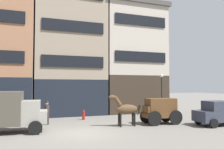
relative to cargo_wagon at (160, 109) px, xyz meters
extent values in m
plane|color=slate|center=(-6.41, -1.39, -1.15)|extent=(120.00, 120.00, 0.00)
cube|color=black|center=(-5.64, 9.28, 0.63)|extent=(7.07, 6.14, 3.56)
cube|color=gray|center=(-5.64, 9.28, 9.21)|extent=(7.07, 6.14, 13.60)
cube|color=black|center=(-5.64, 6.15, 4.11)|extent=(5.94, 0.12, 1.10)
cube|color=black|center=(-5.64, 6.15, 7.51)|extent=(5.94, 0.12, 1.10)
cube|color=#33281E|center=(1.56, 9.28, 0.88)|extent=(7.03, 6.14, 4.06)
cube|color=#B7AD9E|center=(1.56, 9.28, 6.82)|extent=(7.03, 6.14, 7.80)
cube|color=#47423D|center=(1.56, 9.28, 10.97)|extent=(7.53, 6.64, 0.50)
cube|color=black|center=(1.56, 6.15, 4.87)|extent=(5.91, 0.12, 1.10)
cube|color=black|center=(1.56, 6.15, 8.77)|extent=(5.91, 0.12, 1.10)
cube|color=brown|center=(0.05, 0.00, -0.45)|extent=(2.75, 1.40, 0.36)
cube|color=brown|center=(0.05, 0.00, 0.28)|extent=(2.33, 1.19, 1.10)
cube|color=brown|center=(-1.10, 0.04, 0.03)|extent=(0.44, 1.05, 0.50)
cylinder|color=black|center=(-0.87, -0.68, -0.60)|extent=(1.10, 0.12, 1.10)
cylinder|color=black|center=(-0.82, 0.74, -0.60)|extent=(1.10, 0.12, 1.10)
cylinder|color=black|center=(0.92, -0.74, -0.60)|extent=(1.10, 0.12, 1.10)
cylinder|color=black|center=(0.98, 0.67, -0.60)|extent=(1.10, 0.12, 1.10)
ellipsoid|color=#513823|center=(-2.85, 0.00, 0.10)|extent=(1.72, 0.66, 0.70)
cylinder|color=#513823|center=(-3.57, 0.02, 0.70)|extent=(0.67, 0.34, 0.76)
ellipsoid|color=#513823|center=(-3.97, 0.04, 1.00)|extent=(0.57, 0.26, 0.30)
cylinder|color=#513823|center=(-2.04, -0.03, -0.05)|extent=(0.27, 0.11, 0.65)
cylinder|color=black|center=(-3.40, -0.16, -0.67)|extent=(0.14, 0.14, 0.95)
cylinder|color=black|center=(-3.39, 0.20, -0.67)|extent=(0.14, 0.14, 0.95)
cylinder|color=black|center=(-2.31, -0.20, -0.67)|extent=(0.14, 0.14, 0.95)
cylinder|color=black|center=(-2.29, 0.16, -0.67)|extent=(0.14, 0.14, 0.95)
cube|color=gray|center=(-9.65, 0.22, 0.12)|extent=(1.52, 1.80, 1.50)
cube|color=gray|center=(-8.95, 0.17, -0.18)|extent=(1.01, 1.51, 0.80)
cube|color=silver|center=(-9.20, 0.19, 0.37)|extent=(0.29, 1.37, 0.64)
cylinder|color=black|center=(-9.13, 1.13, -0.73)|extent=(0.85, 0.28, 0.84)
cylinder|color=black|center=(-9.27, -0.76, -0.73)|extent=(0.85, 0.28, 0.84)
cube|color=#333847|center=(3.82, -2.05, -0.42)|extent=(3.79, 1.81, 0.80)
cube|color=#333847|center=(3.67, -2.04, 0.33)|extent=(1.88, 1.54, 0.70)
cylinder|color=black|center=(5.07, -1.28, -0.82)|extent=(0.67, 0.22, 0.66)
cylinder|color=black|center=(2.67, -1.15, -0.82)|extent=(0.67, 0.22, 0.66)
cylinder|color=black|center=(2.58, -2.82, -0.82)|extent=(0.67, 0.22, 0.66)
cylinder|color=#38332D|center=(-8.43, 2.75, -0.72)|extent=(0.16, 0.16, 0.85)
cylinder|color=#38332D|center=(-8.23, 2.75, -0.72)|extent=(0.16, 0.16, 0.85)
cylinder|color=#38332D|center=(-8.33, 2.75, 0.01)|extent=(0.44, 0.44, 0.62)
sphere|color=tan|center=(-8.33, 2.75, 0.45)|extent=(0.22, 0.22, 0.22)
cylinder|color=#38332D|center=(-8.33, 2.75, 0.55)|extent=(0.28, 0.28, 0.02)
cylinder|color=#38332D|center=(-8.33, 2.75, 0.60)|extent=(0.18, 0.18, 0.09)
cylinder|color=black|center=(2.97, 4.46, 0.75)|extent=(0.12, 0.12, 3.80)
sphere|color=silver|center=(2.97, 4.46, 2.81)|extent=(0.32, 0.32, 0.32)
cylinder|color=maroon|center=(-5.11, 4.18, -0.80)|extent=(0.24, 0.24, 0.70)
sphere|color=maroon|center=(-5.11, 4.18, -0.43)|extent=(0.22, 0.22, 0.22)
camera|label=1|loc=(-9.79, -15.74, 1.89)|focal=37.19mm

